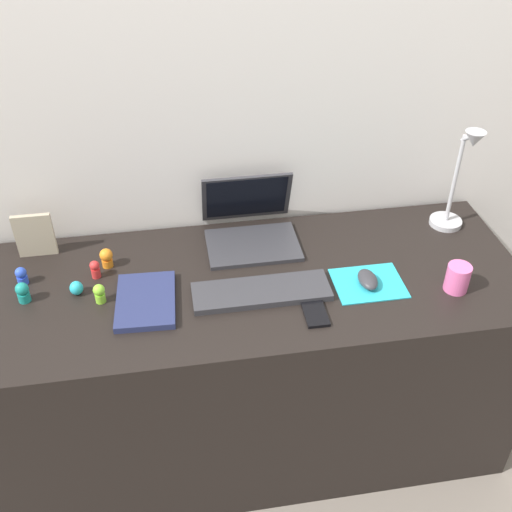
{
  "coord_description": "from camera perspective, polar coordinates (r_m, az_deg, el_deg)",
  "views": [
    {
      "loc": [
        -0.22,
        -1.44,
        1.93
      ],
      "look_at": [
        0.01,
        0.0,
        0.83
      ],
      "focal_mm": 42.97,
      "sensor_mm": 36.0,
      "label": 1
    }
  ],
  "objects": [
    {
      "name": "laptop",
      "position": [
        2.03,
        -0.56,
        3.04
      ],
      "size": [
        0.3,
        0.28,
        0.21
      ],
      "color": "#333338",
      "rests_on": "desk"
    },
    {
      "name": "toy_figurine_teal",
      "position": [
        1.91,
        -20.89,
        -3.16
      ],
      "size": [
        0.04,
        0.04,
        0.06
      ],
      "color": "teal",
      "rests_on": "desk"
    },
    {
      "name": "back_wall",
      "position": [
        2.14,
        -1.88,
        4.83
      ],
      "size": [
        2.9,
        0.05,
        1.57
      ],
      "primitive_type": "cube",
      "color": "silver",
      "rests_on": "ground_plane"
    },
    {
      "name": "toy_figurine_blue",
      "position": [
        1.98,
        -20.99,
        -1.71
      ],
      "size": [
        0.03,
        0.03,
        0.06
      ],
      "color": "blue",
      "rests_on": "desk"
    },
    {
      "name": "keyboard",
      "position": [
        1.82,
        0.5,
        -3.35
      ],
      "size": [
        0.41,
        0.13,
        0.02
      ],
      "primitive_type": "cube",
      "color": "#333338",
      "rests_on": "desk"
    },
    {
      "name": "toy_figurine_red",
      "position": [
        1.94,
        -14.74,
        -1.17
      ],
      "size": [
        0.03,
        0.03,
        0.06
      ],
      "color": "red",
      "rests_on": "desk"
    },
    {
      "name": "desk_lamp",
      "position": [
        2.11,
        18.33,
        6.53
      ],
      "size": [
        0.11,
        0.15,
        0.38
      ],
      "color": "#B7B7BC",
      "rests_on": "desk"
    },
    {
      "name": "notebook_pad",
      "position": [
        1.82,
        -10.22,
        -4.13
      ],
      "size": [
        0.18,
        0.25,
        0.02
      ],
      "primitive_type": "cube",
      "rotation": [
        0.0,
        0.0,
        -0.05
      ],
      "color": "navy",
      "rests_on": "desk"
    },
    {
      "name": "cell_phone",
      "position": [
        1.77,
        5.46,
        -5.16
      ],
      "size": [
        0.07,
        0.13,
        0.01
      ],
      "primitive_type": "cube",
      "rotation": [
        0.0,
        0.0,
        -0.01
      ],
      "color": "black",
      "rests_on": "desk"
    },
    {
      "name": "coffee_mug",
      "position": [
        1.91,
        18.25,
        -1.95
      ],
      "size": [
        0.07,
        0.07,
        0.09
      ],
      "primitive_type": "cylinder",
      "color": "pink",
      "rests_on": "desk"
    },
    {
      "name": "mousepad",
      "position": [
        1.89,
        10.42,
        -2.52
      ],
      "size": [
        0.21,
        0.17,
        0.0
      ],
      "primitive_type": "cube",
      "color": "#28B7CC",
      "rests_on": "desk"
    },
    {
      "name": "toy_figurine_cyan",
      "position": [
        1.89,
        -16.37,
        -2.88
      ],
      "size": [
        0.04,
        0.04,
        0.04
      ],
      "primitive_type": "ellipsoid",
      "color": "#28B7CC",
      "rests_on": "desk"
    },
    {
      "name": "desk",
      "position": [
        2.13,
        -0.31,
        -9.93
      ],
      "size": [
        1.7,
        0.65,
        0.74
      ],
      "primitive_type": "cube",
      "color": "black",
      "rests_on": "ground_plane"
    },
    {
      "name": "ground_plane",
      "position": [
        2.42,
        -0.28,
        -15.92
      ],
      "size": [
        6.0,
        6.0,
        0.0
      ],
      "primitive_type": "plane",
      "color": "slate"
    },
    {
      "name": "picture_frame",
      "position": [
        2.06,
        -19.91,
        1.82
      ],
      "size": [
        0.12,
        0.02,
        0.15
      ],
      "primitive_type": "cube",
      "color": "#B2A58C",
      "rests_on": "desk"
    },
    {
      "name": "toy_figurine_lime",
      "position": [
        1.84,
        -14.37,
        -3.35
      ],
      "size": [
        0.03,
        0.03,
        0.06
      ],
      "color": "#8CDB33",
      "rests_on": "desk"
    },
    {
      "name": "toy_figurine_orange",
      "position": [
        1.97,
        -13.74,
        -0.12
      ],
      "size": [
        0.04,
        0.04,
        0.06
      ],
      "color": "orange",
      "rests_on": "desk"
    },
    {
      "name": "mouse",
      "position": [
        1.88,
        10.36,
        -2.17
      ],
      "size": [
        0.06,
        0.1,
        0.03
      ],
      "primitive_type": "ellipsoid",
      "color": "#333338",
      "rests_on": "mousepad"
    }
  ]
}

